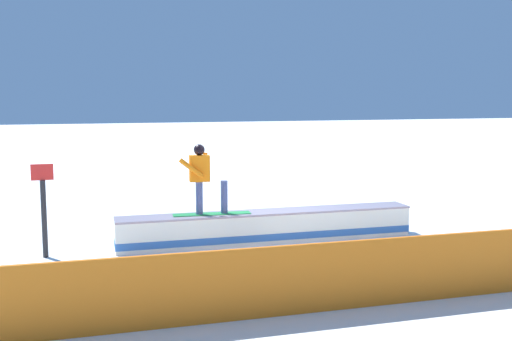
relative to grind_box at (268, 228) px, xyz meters
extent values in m
plane|color=white|center=(0.00, 0.00, -0.29)|extent=(120.00, 120.00, 0.00)
cube|color=white|center=(0.00, 0.00, 0.01)|extent=(6.29, 0.88, 0.61)
cube|color=#2D64B8|center=(0.00, 0.00, -0.14)|extent=(6.30, 0.89, 0.15)
cube|color=#958B9C|center=(0.00, 0.00, 0.33)|extent=(6.29, 0.94, 0.04)
cube|color=#269047|center=(1.20, -0.06, 0.36)|extent=(1.60, 0.47, 0.01)
cylinder|color=#45548A|center=(1.45, -0.09, 0.70)|extent=(0.16, 0.16, 0.67)
cylinder|color=#45548A|center=(0.95, -0.03, 0.70)|extent=(0.16, 0.16, 0.67)
cube|color=orange|center=(1.44, -0.09, 1.30)|extent=(0.43, 0.29, 0.53)
sphere|color=black|center=(1.44, -0.09, 1.67)|extent=(0.22, 0.22, 0.22)
cylinder|color=orange|center=(1.64, 0.06, 1.32)|extent=(0.50, 0.15, 0.41)
cylinder|color=orange|center=(1.32, -0.24, 1.32)|extent=(0.18, 0.11, 0.56)
cube|color=orange|center=(0.00, 4.11, 0.20)|extent=(11.20, 0.59, 0.99)
cylinder|color=#262628|center=(4.41, -0.18, 0.44)|extent=(0.10, 0.10, 1.47)
cube|color=red|center=(4.41, -0.18, 1.33)|extent=(0.40, 0.04, 0.30)
camera|label=1|loc=(4.11, 11.39, 2.70)|focal=41.41mm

